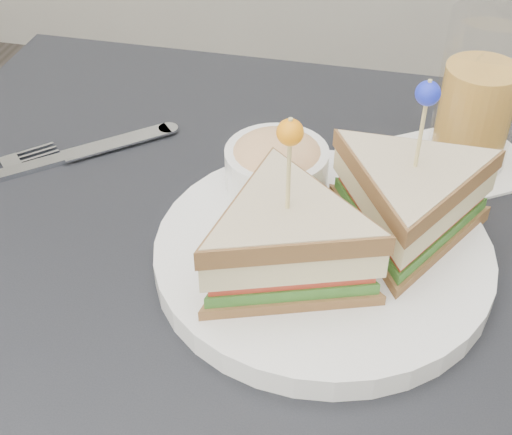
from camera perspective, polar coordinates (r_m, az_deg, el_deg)
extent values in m
cube|color=black|center=(0.66, -1.05, -4.80)|extent=(0.80, 0.80, 0.03)
cylinder|color=black|center=(1.25, -12.73, -3.54)|extent=(0.04, 0.04, 0.72)
cylinder|color=white|center=(0.64, 5.33, -3.12)|extent=(0.35, 0.35, 0.02)
cylinder|color=white|center=(0.64, 5.39, -2.35)|extent=(0.35, 0.35, 0.01)
cylinder|color=#E3CF82|center=(0.53, 2.63, 3.60)|extent=(0.00, 0.00, 0.09)
sphere|color=orange|center=(0.51, 2.74, 6.82)|extent=(0.02, 0.02, 0.02)
cylinder|color=#E3CF82|center=(0.59, 13.07, 6.67)|extent=(0.00, 0.00, 0.09)
sphere|color=#1C2CD5|center=(0.58, 13.59, 9.64)|extent=(0.02, 0.02, 0.02)
cylinder|color=white|center=(0.69, 1.65, 3.84)|extent=(0.12, 0.12, 0.04)
ellipsoid|color=#E0B772|center=(0.68, 1.67, 4.90)|extent=(0.10, 0.10, 0.04)
cube|color=silver|center=(0.81, -18.99, 4.11)|extent=(0.03, 0.03, 0.00)
cube|color=silver|center=(0.79, -17.97, 3.73)|extent=(0.09, 0.08, 0.01)
cube|color=silver|center=(0.81, -11.05, 5.92)|extent=(0.11, 0.10, 0.00)
cylinder|color=silver|center=(0.83, -7.03, 7.09)|extent=(0.03, 0.03, 0.00)
cube|color=white|center=(0.80, 16.29, 4.43)|extent=(0.18, 0.18, 0.00)
cylinder|color=gold|center=(0.77, 17.07, 7.95)|extent=(0.10, 0.10, 0.10)
cylinder|color=white|center=(0.76, 17.43, 9.60)|extent=(0.12, 0.12, 0.16)
cube|color=white|center=(0.76, 18.07, 11.45)|extent=(0.03, 0.03, 0.02)
cube|color=white|center=(0.74, 17.14, 10.39)|extent=(0.02, 0.02, 0.02)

